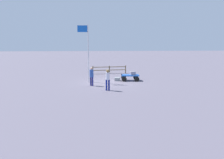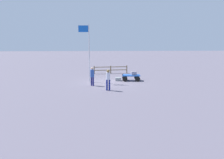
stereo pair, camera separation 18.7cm
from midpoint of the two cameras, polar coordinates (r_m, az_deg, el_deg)
ground_plane at (r=20.59m, az=-1.68°, el=-0.74°), size 120.00×120.00×0.00m
luggage_cart at (r=21.41m, az=4.55°, el=0.82°), size 1.82×1.18×0.60m
suitcase_tan at (r=21.38m, az=5.29°, el=1.70°), size 0.57×0.46×0.33m
suitcase_dark at (r=21.30m, az=1.17°, el=0.08°), size 0.58×0.44×0.32m
worker_lead at (r=18.94m, az=-5.76°, el=1.17°), size 0.48×0.48×1.65m
worker_trailing at (r=17.09m, az=-1.47°, el=0.31°), size 0.34×0.31×1.71m
flagpole at (r=20.52m, az=-6.98°, el=8.35°), size 1.02×0.10×5.45m
wooden_fence at (r=25.93m, az=-0.91°, el=2.82°), size 4.12×0.52×0.94m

